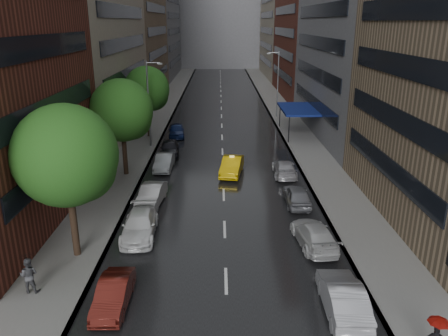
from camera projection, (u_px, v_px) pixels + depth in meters
The scene contains 18 objects.
ground at pixel (227, 332), 19.21m from camera, with size 220.00×220.00×0.00m, color gray.
road at pixel (221, 111), 66.59m from camera, with size 14.00×140.00×0.01m, color black.
sidewalk_left at pixel (162, 110), 66.47m from camera, with size 4.00×140.00×0.15m, color gray.
sidewalk_right at pixel (280, 110), 66.66m from camera, with size 4.00×140.00×0.15m, color gray.
buildings_left at pixel (127, 1), 69.65m from camera, with size 8.00×108.00×38.00m.
buildings_right at pixel (317, 7), 68.29m from camera, with size 8.05×109.10×36.00m.
building_far at pixel (220, 10), 125.91m from camera, with size 40.00×14.00×32.00m, color slate.
tree_near at pixel (66, 156), 23.44m from camera, with size 5.62×5.62×8.95m.
tree_mid at pixel (122, 110), 36.88m from camera, with size 5.34×5.34×8.51m.
tree_far at pixel (147, 89), 49.76m from camera, with size 5.17×5.17×8.25m.
taxi at pixel (232, 166), 38.79m from camera, with size 1.66×4.75×1.56m, color #E0B10B.
parked_cars_left at pixel (160, 174), 36.95m from camera, with size 2.24×36.83×1.57m.
parked_cars_right at pixel (305, 215), 29.08m from camera, with size 2.48×23.93×1.60m.
ped_black_umbrella at pixel (28, 270), 21.46m from camera, with size 0.96×0.98×2.09m.
ped_red_umbrella at pixel (437, 335), 17.06m from camera, with size 0.98×0.82×2.01m.
street_lamp_left at pixel (149, 102), 46.00m from camera, with size 1.74×0.22×9.00m.
street_lamp_right at pixel (277, 83), 60.37m from camera, with size 1.74×0.22×9.00m.
awning at pixel (298, 109), 51.47m from camera, with size 4.00×8.00×3.12m.
Camera 1 is at (-0.33, -15.89, 12.99)m, focal length 35.00 mm.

